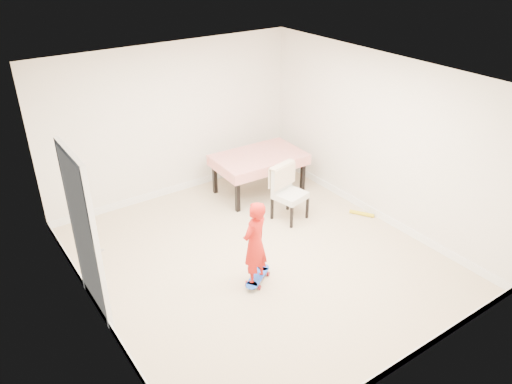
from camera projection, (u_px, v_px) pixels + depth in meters
ground at (258, 258)px, 7.10m from camera, size 5.00×5.00×0.00m
ceiling at (259, 79)px, 5.88m from camera, size 4.50×5.00×0.04m
wall_back at (173, 122)px, 8.28m from camera, size 4.50×0.04×2.60m
wall_front at (409, 272)px, 4.69m from camera, size 4.50×0.04×2.60m
wall_left at (89, 229)px, 5.37m from camera, size 0.04×5.00×2.60m
wall_right at (378, 139)px, 7.61m from camera, size 0.04×5.00×2.60m
door at (85, 237)px, 5.72m from camera, size 0.11×0.94×2.11m
baseboard_back at (178, 188)px, 8.88m from camera, size 4.50×0.02×0.12m
baseboard_front at (393, 367)px, 5.27m from camera, size 4.50×0.02×0.12m
baseboard_left at (105, 317)px, 5.95m from camera, size 0.02×5.00×0.12m
baseboard_right at (370, 209)px, 8.20m from camera, size 0.02×5.00×0.12m
dining_table at (259, 174)px, 8.71m from camera, size 1.55×1.01×0.71m
dining_chair at (290, 194)px, 7.85m from camera, size 0.61×0.67×0.91m
skateboard at (258, 278)px, 6.62m from camera, size 0.59×0.48×0.09m
child at (255, 246)px, 6.33m from camera, size 0.50×0.42×1.18m
foam_toy at (362, 214)px, 8.14m from camera, size 0.26×0.37×0.06m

